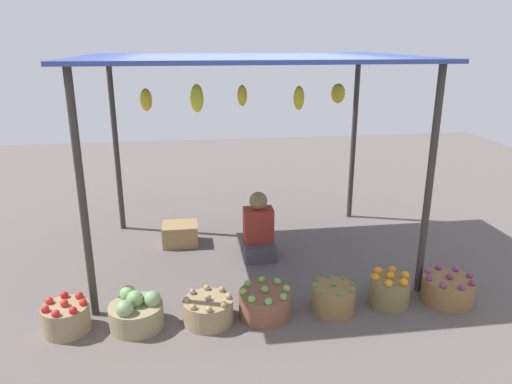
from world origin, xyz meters
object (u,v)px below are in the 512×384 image
Objects in this scene: wooden_crate_near_vendor at (180,234)px; basket_cabbages at (136,312)px; vendor_person at (259,232)px; basket_green_chilies at (333,298)px; basket_potatoes at (208,310)px; basket_oranges at (389,290)px; basket_green_apples at (265,303)px; basket_red_tomatoes at (66,317)px; basket_purple_onions at (448,289)px.

basket_cabbages is at bearing -101.86° from wooden_crate_near_vendor.
basket_cabbages is (-1.29, -1.30, -0.16)m from vendor_person.
basket_green_chilies is (0.51, -1.30, -0.17)m from vendor_person.
basket_potatoes is 1.16× the size of basket_oranges.
vendor_person is 1.84m from basket_cabbages.
basket_potatoes is (0.63, -0.02, -0.02)m from basket_cabbages.
basket_cabbages reaches higher than basket_oranges.
basket_potatoes is at bearing -81.66° from wooden_crate_near_vendor.
basket_green_chilies is at bearing 0.97° from basket_potatoes.
basket_green_apples reaches higher than basket_green_chilies.
basket_red_tomatoes is at bearing 179.74° from basket_green_chilies.
basket_potatoes is at bearing -176.38° from basket_green_apples.
basket_red_tomatoes reaches higher than wooden_crate_near_vendor.
basket_oranges is 2.65m from wooden_crate_near_vendor.
vendor_person is 1.31m from basket_green_apples.
basket_potatoes is (-0.66, -1.32, -0.18)m from vendor_person.
basket_oranges reaches higher than basket_potatoes.
basket_red_tomatoes is 0.83× the size of basket_cabbages.
vendor_person is 1.94× the size of basket_green_chilies.
vendor_person is at bearing 84.09° from basket_green_apples.
basket_green_chilies is at bearing -179.25° from basket_purple_onions.
vendor_person reaches higher than wooden_crate_near_vendor.
vendor_person is 1.49m from basket_potatoes.
basket_green_apples is 0.65m from basket_green_chilies.
basket_cabbages reaches higher than basket_purple_onions.
basket_cabbages is 1.23× the size of basket_oranges.
basket_green_apples is 1.24× the size of basket_oranges.
basket_cabbages reaches higher than basket_red_tomatoes.
basket_potatoes is 0.93× the size of basket_green_apples.
basket_purple_onions is at bearing 0.75° from basket_green_chilies.
basket_potatoes is 1.17m from basket_green_chilies.
vendor_person is at bearing -27.03° from wooden_crate_near_vendor.
basket_green_chilies is (1.81, 0.00, -0.01)m from basket_cabbages.
basket_purple_onions is at bearing -3.00° from basket_oranges.
basket_green_chilies is at bearing 0.03° from basket_cabbages.
basket_red_tomatoes reaches higher than basket_green_apples.
basket_purple_onions reaches higher than basket_green_chilies.
basket_green_apples is (1.76, 0.00, -0.01)m from basket_red_tomatoes.
basket_cabbages is 2.38m from basket_oranges.
vendor_person reaches higher than basket_potatoes.
basket_red_tomatoes is 2.40m from basket_green_chilies.
basket_red_tomatoes is at bearing -118.84° from wooden_crate_near_vendor.
wooden_crate_near_vendor is (0.97, 1.76, -0.00)m from basket_red_tomatoes.
vendor_person is 2.12m from basket_purple_onions.
basket_green_chilies is 0.81× the size of basket_purple_onions.
basket_cabbages is at bearing -179.97° from basket_green_chilies.
vendor_person is at bearing 130.84° from basket_oranges.
basket_potatoes is 1.74m from basket_oranges.
basket_green_apples is at bearing 0.07° from basket_red_tomatoes.
basket_green_apples is 1.12× the size of wooden_crate_near_vendor.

